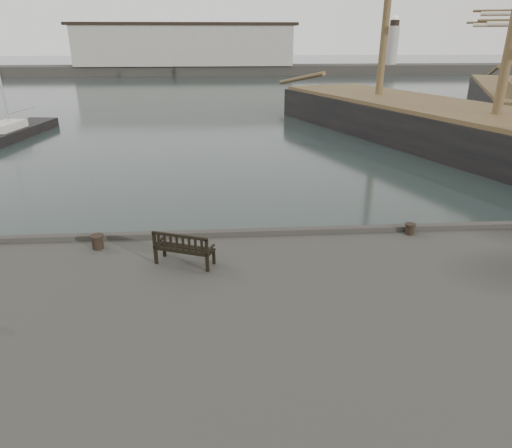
{
  "coord_description": "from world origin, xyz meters",
  "views": [
    {
      "loc": [
        -0.31,
        -14.7,
        7.99
      ],
      "look_at": [
        0.72,
        -0.5,
        2.1
      ],
      "focal_mm": 32.0,
      "sensor_mm": 36.0,
      "label": 1
    }
  ],
  "objects_px": {
    "bench": "(184,254)",
    "tall_ship_main": "(490,145)",
    "bollard_right": "(410,229)",
    "tall_ship_far": "(510,105)",
    "bollard_left": "(98,242)",
    "yacht_d": "(15,134)"
  },
  "relations": [
    {
      "from": "bollard_left",
      "to": "yacht_d",
      "type": "relative_size",
      "value": 0.04
    },
    {
      "from": "bench",
      "to": "bollard_left",
      "type": "height_order",
      "value": "bench"
    },
    {
      "from": "bench",
      "to": "tall_ship_far",
      "type": "relative_size",
      "value": 0.06
    },
    {
      "from": "yacht_d",
      "to": "bollard_left",
      "type": "bearing_deg",
      "value": -54.81
    },
    {
      "from": "yacht_d",
      "to": "tall_ship_main",
      "type": "relative_size",
      "value": 0.28
    },
    {
      "from": "yacht_d",
      "to": "tall_ship_far",
      "type": "xyz_separation_m",
      "value": [
        49.51,
        9.25,
        0.64
      ]
    },
    {
      "from": "bollard_right",
      "to": "tall_ship_far",
      "type": "relative_size",
      "value": 0.01
    },
    {
      "from": "bollard_left",
      "to": "tall_ship_main",
      "type": "bearing_deg",
      "value": 36.17
    },
    {
      "from": "yacht_d",
      "to": "tall_ship_far",
      "type": "height_order",
      "value": "tall_ship_far"
    },
    {
      "from": "yacht_d",
      "to": "tall_ship_main",
      "type": "xyz_separation_m",
      "value": [
        36.56,
        -9.62,
        0.61
      ]
    },
    {
      "from": "bollard_right",
      "to": "tall_ship_main",
      "type": "height_order",
      "value": "tall_ship_main"
    },
    {
      "from": "bollard_left",
      "to": "tall_ship_far",
      "type": "relative_size",
      "value": 0.02
    },
    {
      "from": "tall_ship_main",
      "to": "bollard_left",
      "type": "bearing_deg",
      "value": -164.14
    },
    {
      "from": "bench",
      "to": "tall_ship_main",
      "type": "relative_size",
      "value": 0.04
    },
    {
      "from": "bollard_right",
      "to": "tall_ship_far",
      "type": "xyz_separation_m",
      "value": [
        25.37,
        35.29,
        -0.88
      ]
    },
    {
      "from": "bench",
      "to": "bollard_left",
      "type": "bearing_deg",
      "value": 177.07
    },
    {
      "from": "yacht_d",
      "to": "tall_ship_far",
      "type": "distance_m",
      "value": 50.37
    },
    {
      "from": "tall_ship_main",
      "to": "bollard_right",
      "type": "bearing_deg",
      "value": -147.41
    },
    {
      "from": "bench",
      "to": "yacht_d",
      "type": "relative_size",
      "value": 0.15
    },
    {
      "from": "bollard_right",
      "to": "yacht_d",
      "type": "distance_m",
      "value": 35.54
    },
    {
      "from": "tall_ship_far",
      "to": "bollard_left",
      "type": "bearing_deg",
      "value": -111.11
    },
    {
      "from": "bench",
      "to": "bollard_right",
      "type": "relative_size",
      "value": 4.92
    }
  ]
}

